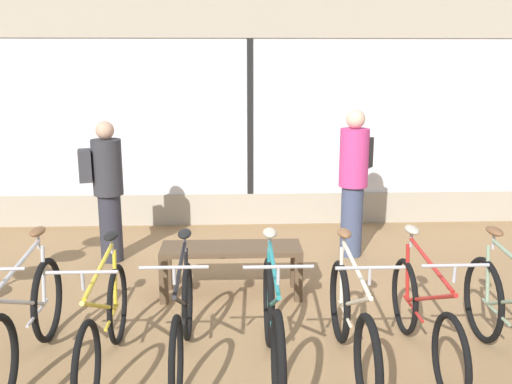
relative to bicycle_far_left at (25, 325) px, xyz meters
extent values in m
plane|color=#99754C|center=(1.83, 0.23, -0.39)|extent=(24.00, 24.00, 0.00)
cube|color=#B2A893|center=(1.83, 3.90, -0.17)|extent=(12.00, 0.08, 0.45)
cube|color=white|center=(1.83, 3.90, 1.13)|extent=(12.00, 0.04, 2.15)
cube|color=#B2A893|center=(1.83, 3.90, 2.51)|extent=(12.00, 0.08, 0.60)
cube|color=black|center=(1.83, 3.87, 1.13)|extent=(0.08, 0.02, 2.15)
torus|color=black|center=(0.00, 0.53, -0.03)|extent=(0.06, 0.71, 0.71)
cylinder|color=#BCBCC1|center=(0.00, -0.05, 0.21)|extent=(0.03, 1.01, 0.51)
cylinder|color=#BCBCC1|center=(0.00, 0.49, 0.21)|extent=(0.03, 0.11, 0.49)
cylinder|color=#BCBCC1|center=(0.00, -0.02, 0.48)|extent=(0.03, 0.94, 0.10)
cylinder|color=#BCBCC1|center=(0.00, 0.28, -0.03)|extent=(0.03, 0.49, 0.03)
cylinder|color=#B2B2B7|center=(0.00, 0.45, 0.52)|extent=(0.02, 0.02, 0.14)
ellipsoid|color=brown|center=(0.00, 0.45, 0.60)|extent=(0.11, 0.22, 0.06)
torus|color=black|center=(0.60, 0.46, -0.06)|extent=(0.05, 0.67, 0.67)
torus|color=black|center=(0.60, -0.58, -0.06)|extent=(0.05, 0.67, 0.67)
cylinder|color=gold|center=(0.60, -0.10, 0.18)|extent=(0.03, 0.97, 0.51)
cylinder|color=gold|center=(0.60, 0.42, 0.18)|extent=(0.03, 0.11, 0.49)
cylinder|color=gold|center=(0.60, -0.07, 0.46)|extent=(0.03, 0.90, 0.10)
cylinder|color=gold|center=(0.60, 0.23, -0.06)|extent=(0.03, 0.47, 0.03)
cylinder|color=#B2B2B7|center=(0.60, 0.38, 0.49)|extent=(0.02, 0.02, 0.14)
ellipsoid|color=black|center=(0.60, 0.38, 0.57)|extent=(0.11, 0.22, 0.06)
cylinder|color=#B2B2B7|center=(0.60, -0.52, 0.55)|extent=(0.02, 0.02, 0.12)
cylinder|color=#ADADB2|center=(0.60, -0.52, 0.61)|extent=(0.46, 0.02, 0.02)
torus|color=black|center=(1.18, 0.50, -0.06)|extent=(0.05, 0.66, 0.66)
torus|color=black|center=(1.18, -0.50, -0.06)|extent=(0.05, 0.66, 0.66)
cylinder|color=black|center=(1.18, -0.04, 0.18)|extent=(0.03, 0.94, 0.51)
cylinder|color=black|center=(1.18, 0.46, 0.18)|extent=(0.03, 0.11, 0.49)
cylinder|color=black|center=(1.18, -0.01, 0.45)|extent=(0.03, 0.87, 0.10)
cylinder|color=black|center=(1.18, 0.28, -0.06)|extent=(0.03, 0.45, 0.03)
cylinder|color=#B2B2B7|center=(1.18, 0.42, 0.49)|extent=(0.02, 0.02, 0.14)
ellipsoid|color=black|center=(1.18, 0.42, 0.57)|extent=(0.11, 0.22, 0.06)
cylinder|color=#B2B2B7|center=(1.18, -0.44, 0.55)|extent=(0.02, 0.02, 0.12)
cylinder|color=#ADADB2|center=(1.18, -0.44, 0.61)|extent=(0.46, 0.02, 0.02)
torus|color=black|center=(1.87, 0.37, -0.02)|extent=(0.06, 0.74, 0.74)
torus|color=black|center=(1.87, -0.62, -0.02)|extent=(0.06, 0.74, 0.74)
cylinder|color=#1E7A7F|center=(1.87, -0.17, 0.22)|extent=(0.03, 0.93, 0.51)
cylinder|color=#1E7A7F|center=(1.87, 0.33, 0.22)|extent=(0.03, 0.11, 0.49)
cylinder|color=#1E7A7F|center=(1.87, -0.14, 0.49)|extent=(0.03, 0.86, 0.10)
cylinder|color=#1E7A7F|center=(1.87, 0.15, -0.02)|extent=(0.03, 0.45, 0.03)
cylinder|color=#B2B2B7|center=(1.87, 0.29, 0.53)|extent=(0.02, 0.02, 0.14)
ellipsoid|color=#B2A893|center=(1.87, 0.29, 0.61)|extent=(0.11, 0.22, 0.06)
cylinder|color=#B2B2B7|center=(1.87, -0.56, 0.59)|extent=(0.02, 0.02, 0.12)
cylinder|color=#ADADB2|center=(1.87, -0.56, 0.65)|extent=(0.46, 0.02, 0.02)
torus|color=black|center=(2.47, 0.42, -0.04)|extent=(0.06, 0.69, 0.69)
torus|color=black|center=(2.47, -0.60, -0.04)|extent=(0.06, 0.69, 0.69)
cylinder|color=beige|center=(2.47, -0.13, 0.20)|extent=(0.03, 0.95, 0.51)
cylinder|color=beige|center=(2.47, 0.38, 0.20)|extent=(0.03, 0.11, 0.49)
cylinder|color=beige|center=(2.47, -0.10, 0.47)|extent=(0.03, 0.88, 0.10)
cylinder|color=beige|center=(2.47, 0.19, -0.04)|extent=(0.03, 0.46, 0.03)
cylinder|color=#B2B2B7|center=(2.47, 0.34, 0.51)|extent=(0.02, 0.02, 0.14)
ellipsoid|color=brown|center=(2.47, 0.34, 0.59)|extent=(0.11, 0.22, 0.06)
cylinder|color=#B2B2B7|center=(2.47, -0.54, 0.57)|extent=(0.02, 0.02, 0.12)
cylinder|color=#ADADB2|center=(2.47, -0.54, 0.63)|extent=(0.46, 0.02, 0.02)
torus|color=black|center=(3.06, 0.53, -0.06)|extent=(0.05, 0.66, 0.66)
torus|color=black|center=(3.06, -0.54, -0.06)|extent=(0.05, 0.66, 0.66)
cylinder|color=red|center=(3.06, -0.05, 0.18)|extent=(0.03, 1.01, 0.51)
cylinder|color=red|center=(3.06, 0.49, 0.18)|extent=(0.03, 0.11, 0.49)
cylinder|color=red|center=(3.06, -0.02, 0.45)|extent=(0.03, 0.94, 0.10)
cylinder|color=red|center=(3.06, 0.29, -0.06)|extent=(0.03, 0.49, 0.03)
cylinder|color=#B2B2B7|center=(3.06, 0.45, 0.49)|extent=(0.02, 0.02, 0.14)
ellipsoid|color=#B2A893|center=(3.06, 0.45, 0.57)|extent=(0.11, 0.22, 0.06)
cylinder|color=#B2B2B7|center=(3.06, -0.48, 0.55)|extent=(0.02, 0.02, 0.12)
cylinder|color=#ADADB2|center=(3.06, -0.48, 0.61)|extent=(0.46, 0.02, 0.02)
torus|color=black|center=(3.69, 0.37, -0.03)|extent=(0.05, 0.72, 0.72)
cylinder|color=gray|center=(3.69, 0.33, 0.21)|extent=(0.03, 0.11, 0.49)
cylinder|color=gray|center=(3.69, 0.13, -0.03)|extent=(0.03, 0.47, 0.03)
cylinder|color=#B2B2B7|center=(3.69, 0.29, 0.52)|extent=(0.02, 0.02, 0.14)
ellipsoid|color=brown|center=(3.69, 0.29, 0.60)|extent=(0.11, 0.22, 0.06)
cube|color=brown|center=(1.56, 1.39, 0.10)|extent=(1.40, 0.44, 0.05)
cube|color=brown|center=(0.90, 1.21, -0.16)|extent=(0.08, 0.08, 0.47)
cube|color=brown|center=(2.22, 1.21, -0.16)|extent=(0.08, 0.08, 0.47)
cube|color=brown|center=(0.90, 1.57, -0.16)|extent=(0.08, 0.08, 0.47)
cube|color=brown|center=(2.22, 1.57, -0.16)|extent=(0.08, 0.08, 0.47)
cylinder|color=#2D2D38|center=(0.14, 2.45, 0.01)|extent=(0.31, 0.31, 0.81)
cylinder|color=#333338|center=(0.14, 2.45, 0.74)|extent=(0.41, 0.41, 0.64)
sphere|color=tan|center=(0.14, 2.45, 1.16)|extent=(0.21, 0.21, 0.21)
cube|color=#38383D|center=(-0.09, 2.39, 0.77)|extent=(0.19, 0.27, 0.36)
cylinder|color=#424C6B|center=(3.00, 2.51, 0.04)|extent=(0.36, 0.36, 0.86)
cylinder|color=#D13D84|center=(3.00, 2.51, 0.81)|extent=(0.47, 0.47, 0.68)
sphere|color=beige|center=(3.00, 2.51, 1.27)|extent=(0.22, 0.22, 0.22)
cube|color=#38383D|center=(3.14, 2.71, 0.85)|extent=(0.28, 0.25, 0.36)
camera|label=1|loc=(1.58, -4.02, 1.98)|focal=40.00mm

